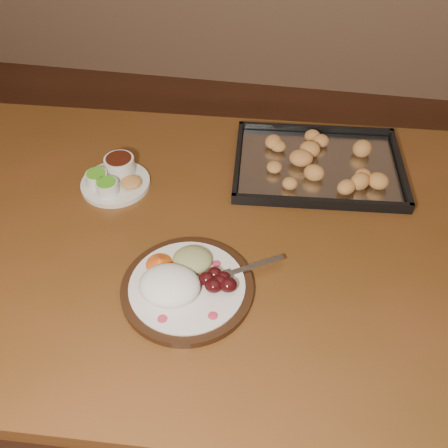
# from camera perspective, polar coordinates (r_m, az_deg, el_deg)

# --- Properties ---
(ground) EXTENTS (4.00, 4.00, 0.00)m
(ground) POSITION_cam_1_polar(r_m,az_deg,el_deg) (1.67, 7.46, -21.08)
(ground) COLOR #522E1C
(ground) RESTS_ON ground
(dining_table) EXTENTS (1.55, 0.98, 0.75)m
(dining_table) POSITION_cam_1_polar(r_m,az_deg,el_deg) (1.14, -2.93, -4.44)
(dining_table) COLOR brown
(dining_table) RESTS_ON ground
(dinner_plate) EXTENTS (0.30, 0.25, 0.06)m
(dinner_plate) POSITION_cam_1_polar(r_m,az_deg,el_deg) (0.95, -4.57, -6.79)
(dinner_plate) COLOR black
(dinner_plate) RESTS_ON dining_table
(condiment_saucer) EXTENTS (0.16, 0.16, 0.05)m
(condiment_saucer) POSITION_cam_1_polar(r_m,az_deg,el_deg) (1.20, -12.39, 5.19)
(condiment_saucer) COLOR silver
(condiment_saucer) RESTS_ON dining_table
(baking_tray) EXTENTS (0.43, 0.33, 0.04)m
(baking_tray) POSITION_cam_1_polar(r_m,az_deg,el_deg) (1.24, 10.71, 6.79)
(baking_tray) COLOR black
(baking_tray) RESTS_ON dining_table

